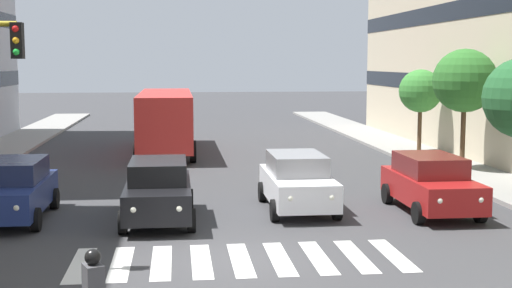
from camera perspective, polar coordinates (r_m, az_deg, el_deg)
The scene contains 9 objects.
ground_plane at distance 16.20m, azimuth -1.26°, elevation -9.43°, with size 180.00×180.00×0.00m, color #38383A.
crosswalk_markings at distance 16.20m, azimuth -1.26°, elevation -9.42°, with size 7.65×2.80×0.01m.
car_0 at distance 21.65m, azimuth 14.07°, elevation -3.12°, with size 2.02×4.44×1.72m.
car_1 at distance 21.37m, azimuth 3.38°, elevation -3.05°, with size 2.02×4.44×1.72m.
car_2 at distance 20.08m, azimuth -7.97°, elevation -3.74°, with size 2.02×4.44×1.72m.
car_3 at distance 21.16m, azimuth -19.21°, elevation -3.52°, with size 2.02×4.44×1.72m.
bus_behind_traffic at distance 35.05m, azimuth -7.38°, elevation 2.33°, with size 2.78×10.50×3.00m.
street_tree_2 at distance 29.56m, azimuth 16.67°, elevation 4.95°, with size 2.58×2.58×4.89m.
street_tree_3 at distance 34.80m, azimuth 13.28°, elevation 4.21°, with size 2.09×2.09×4.01m.
Camera 1 is at (1.41, 15.50, 4.50)m, focal length 49.01 mm.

